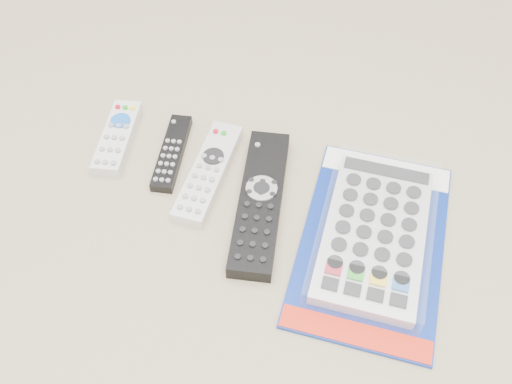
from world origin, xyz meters
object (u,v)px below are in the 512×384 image
(remote_silver_dvd, at_px, (208,172))
(remote_large_black, at_px, (260,201))
(remote_slim_black, at_px, (172,153))
(jumbo_remote_packaged, at_px, (374,233))
(remote_small_grey, at_px, (117,137))

(remote_silver_dvd, bearing_deg, remote_large_black, -19.20)
(remote_slim_black, relative_size, jumbo_remote_packaged, 0.47)
(remote_silver_dvd, relative_size, remote_large_black, 0.75)
(remote_small_grey, xyz_separation_m, jumbo_remote_packaged, (0.44, -0.06, 0.01))
(remote_slim_black, height_order, remote_silver_dvd, remote_silver_dvd)
(remote_slim_black, xyz_separation_m, remote_large_black, (0.17, -0.05, 0.00))
(remote_small_grey, xyz_separation_m, remote_silver_dvd, (0.17, -0.02, -0.00))
(remote_large_black, bearing_deg, jumbo_remote_packaged, -13.10)
(remote_silver_dvd, bearing_deg, remote_slim_black, 161.77)
(remote_small_grey, distance_m, remote_slim_black, 0.10)
(remote_small_grey, height_order, jumbo_remote_packaged, jumbo_remote_packaged)
(remote_large_black, distance_m, jumbo_remote_packaged, 0.18)
(remote_slim_black, bearing_deg, remote_silver_dvd, -27.14)
(remote_large_black, bearing_deg, remote_slim_black, 152.14)
(remote_silver_dvd, relative_size, jumbo_remote_packaged, 0.59)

